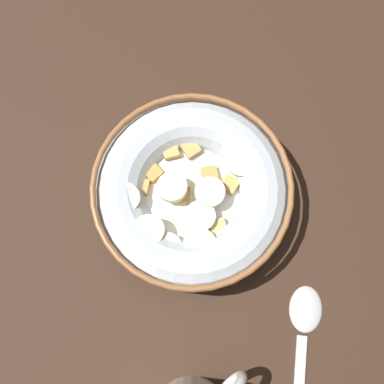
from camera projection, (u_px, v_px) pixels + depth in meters
ground_plane at (192, 201)px, 47.07cm from camera, size 122.49×122.49×2.00cm
cereal_bowl at (192, 193)px, 43.39cm from camera, size 19.44×19.44×5.15cm
spoon at (303, 328)px, 42.67cm from camera, size 12.25×10.14×0.80cm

